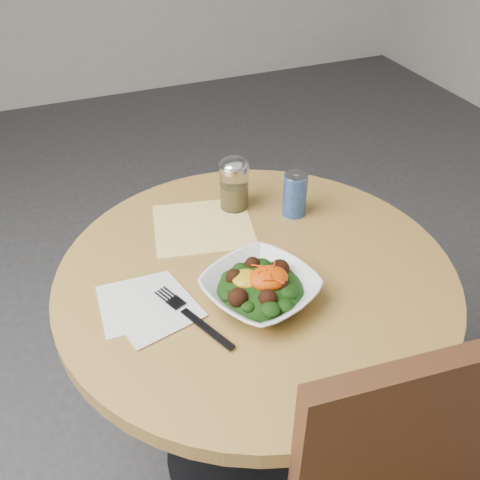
# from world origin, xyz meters

# --- Properties ---
(ground) EXTENTS (6.00, 6.00, 0.00)m
(ground) POSITION_xyz_m (0.00, 0.00, 0.00)
(ground) COLOR #323235
(ground) RESTS_ON ground
(table) EXTENTS (0.90, 0.90, 0.75)m
(table) POSITION_xyz_m (0.00, 0.00, 0.55)
(table) COLOR black
(table) RESTS_ON ground
(cloth_napkin) EXTENTS (0.28, 0.27, 0.00)m
(cloth_napkin) POSITION_xyz_m (-0.06, 0.20, 0.75)
(cloth_napkin) COLOR #DCA30B
(cloth_napkin) RESTS_ON table
(paper_napkins) EXTENTS (0.21, 0.21, 0.00)m
(paper_napkins) POSITION_xyz_m (-0.26, -0.02, 0.75)
(paper_napkins) COLOR silver
(paper_napkins) RESTS_ON table
(salad_bowl) EXTENTS (0.29, 0.29, 0.08)m
(salad_bowl) POSITION_xyz_m (-0.03, -0.09, 0.78)
(salad_bowl) COLOR white
(salad_bowl) RESTS_ON table
(fork) EXTENTS (0.11, 0.22, 0.00)m
(fork) POSITION_xyz_m (-0.18, -0.09, 0.76)
(fork) COLOR black
(fork) RESTS_ON table
(spice_shaker) EXTENTS (0.08, 0.08, 0.14)m
(spice_shaker) POSITION_xyz_m (0.05, 0.26, 0.82)
(spice_shaker) COLOR silver
(spice_shaker) RESTS_ON table
(beverage_can) EXTENTS (0.06, 0.06, 0.12)m
(beverage_can) POSITION_xyz_m (0.18, 0.17, 0.81)
(beverage_can) COLOR navy
(beverage_can) RESTS_ON table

